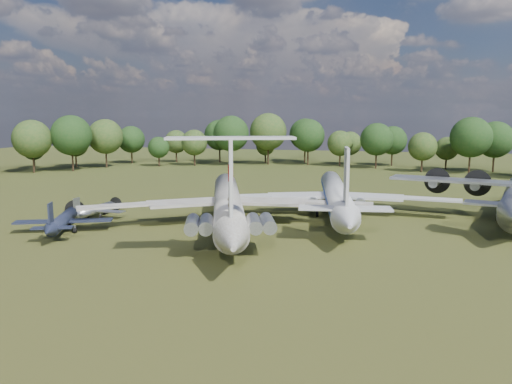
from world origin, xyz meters
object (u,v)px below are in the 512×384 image
(small_prop_west, at_px, (63,224))
(person_on_il62, at_px, (230,202))
(small_prop_northwest, at_px, (95,212))
(tu104_jet, at_px, (336,200))
(il62_airliner, at_px, (228,208))

(small_prop_west, relative_size, person_on_il62, 10.04)
(small_prop_northwest, bearing_deg, person_on_il62, -25.65)
(small_prop_west, distance_m, small_prop_northwest, 9.80)
(small_prop_northwest, xyz_separation_m, person_on_il62, (26.09, -14.86, 5.17))
(tu104_jet, bearing_deg, il62_airliner, -149.35)
(il62_airliner, xyz_separation_m, person_on_il62, (4.60, -13.98, 3.49))
(il62_airliner, xyz_separation_m, tu104_jet, (14.11, 11.42, -0.14))
(small_prop_northwest, bearing_deg, small_prop_west, -78.74)
(tu104_jet, xyz_separation_m, small_prop_west, (-34.37, -20.26, -1.22))
(small_prop_west, xyz_separation_m, small_prop_northwest, (-1.24, 9.71, -0.32))
(il62_airliner, distance_m, small_prop_west, 22.15)
(small_prop_northwest, height_order, person_on_il62, person_on_il62)
(person_on_il62, bearing_deg, il62_airliner, -102.39)
(small_prop_west, distance_m, person_on_il62, 25.84)
(il62_airliner, relative_size, person_on_il62, 31.27)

